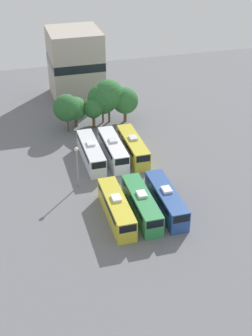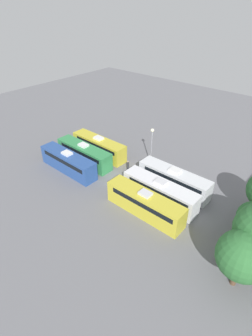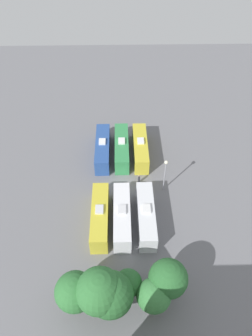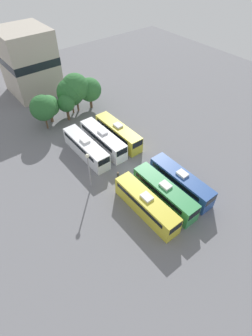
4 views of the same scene
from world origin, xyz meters
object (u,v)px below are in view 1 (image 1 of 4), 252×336
tree_4 (109,95)px  tree_5 (125,101)px  bus_1 (141,204)px  light_pole (77,160)px  tree_1 (75,108)px  depot_building (75,64)px  worker_person (108,183)px  bus_0 (116,208)px  tree_0 (67,108)px  bus_2 (166,199)px  tree_2 (93,109)px  bus_5 (133,146)px  bus_4 (113,149)px  tree_3 (102,99)px  bus_3 (91,152)px

tree_4 → tree_5: (2.95, -0.56, -1.26)m
bus_1 → light_pole: 11.68m
tree_1 → depot_building: bearing=78.6°
light_pole → tree_4: 22.38m
bus_1 → worker_person: size_ratio=6.10×
bus_0 → tree_0: bearing=93.7°
bus_2 → tree_4: tree_4 is taller
bus_0 → tree_2: size_ratio=2.01×
bus_0 → bus_2: same height
bus_5 → light_pole: size_ratio=1.68×
bus_2 → tree_4: 29.25m
bus_0 → tree_0: tree_0 is taller
bus_5 → tree_1: (-6.94, 13.25, 1.85)m
bus_1 → bus_4: size_ratio=1.00×
tree_2 → tree_4: tree_4 is taller
bus_2 → bus_5: (-0.04, 15.60, 0.00)m
bus_0 → bus_5: 17.11m
bus_1 → worker_person: bearing=111.2°
bus_4 → tree_2: 11.87m
tree_0 → tree_1: 2.62m
bus_0 → bus_2: size_ratio=1.00×
bus_5 → tree_1: 15.07m
bus_5 → tree_5: bearing=79.8°
light_pole → worker_person: bearing=-21.8°
bus_0 → tree_3: (5.15, 29.13, 2.98)m
bus_3 → depot_building: depot_building is taller
bus_3 → tree_5: size_ratio=1.67×
tree_1 → depot_building: (2.82, 14.00, 3.48)m
bus_1 → depot_building: size_ratio=0.80×
bus_0 → tree_4: (6.32, 29.05, 3.73)m
bus_0 → tree_2: (3.01, 27.37, 2.04)m
bus_5 → depot_building: 28.08m
tree_1 → tree_2: size_ratio=1.03×
tree_3 → tree_5: tree_3 is taller
bus_1 → bus_2: same height
tree_2 → depot_building: 15.87m
bus_2 → depot_building: depot_building is taller
bus_1 → worker_person: (-2.85, 7.36, -0.85)m
bus_0 → tree_2: tree_2 is taller
bus_0 → bus_5: size_ratio=1.00×
worker_person → bus_1: bearing=-68.8°
light_pole → tree_3: bearing=67.0°
bus_0 → tree_5: size_ratio=1.67×
bus_5 → tree_0: bearing=126.9°
tree_0 → tree_4: bearing=12.3°
bus_4 → worker_person: bearing=-109.7°
worker_person → tree_1: tree_1 is taller
bus_3 → tree_5: tree_5 is taller
tree_5 → tree_4: bearing=169.3°
depot_building → bus_4: bearing=-88.3°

